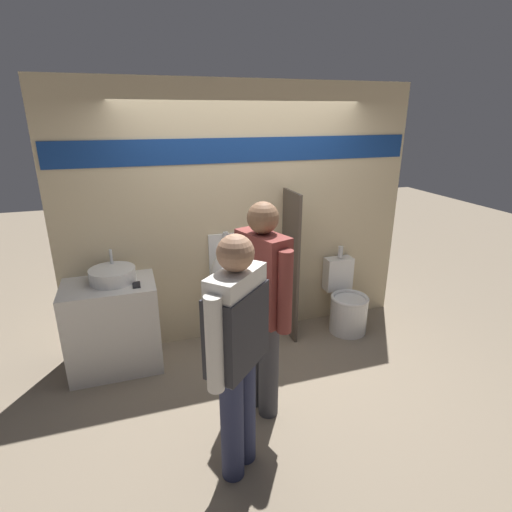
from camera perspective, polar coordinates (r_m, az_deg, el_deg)
name	(u,v)px	position (r m, az deg, el deg)	size (l,w,h in m)	color
ground_plane	(261,356)	(4.28, 0.72, -14.10)	(16.00, 16.00, 0.00)	gray
display_wall	(244,215)	(4.25, -1.79, 5.82)	(3.77, 0.07, 2.70)	beige
sink_counter	(113,326)	(4.15, -19.71, -9.44)	(0.85, 0.57, 0.89)	silver
sink_basin	(113,275)	(3.98, -19.82, -2.56)	(0.42, 0.42, 0.27)	white
cell_phone	(136,285)	(3.84, -16.71, -3.98)	(0.07, 0.14, 0.01)	black
divider_near_counter	(290,266)	(4.34, 4.91, -1.49)	(0.03, 0.44, 1.64)	#4C4238
urinal_near_counter	(229,273)	(4.22, -3.94, -2.46)	(0.38, 0.29, 1.22)	silver
toilet	(346,305)	(4.74, 12.77, -6.82)	(0.43, 0.59, 0.95)	white
person_in_vest	(237,344)	(2.59, -2.72, -12.43)	(0.48, 0.48, 1.73)	#282D4C
person_with_lanyard	(262,303)	(3.13, 0.93, -6.77)	(0.34, 0.60, 1.79)	#3D3D42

